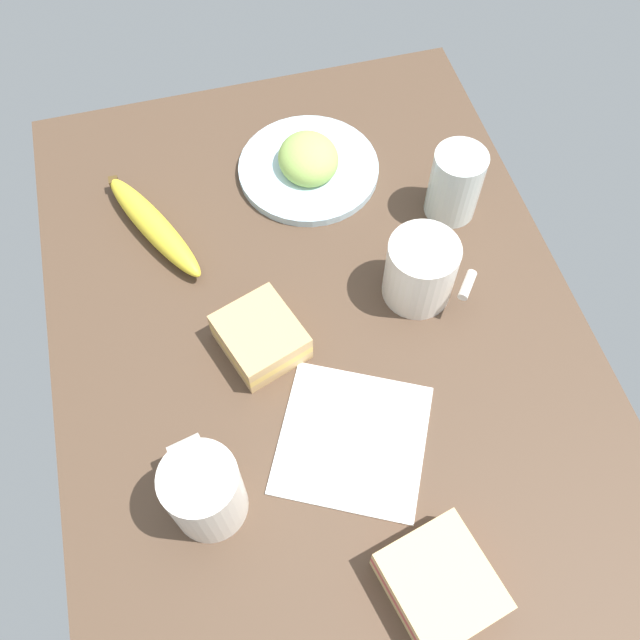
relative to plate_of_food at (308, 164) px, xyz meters
The scene contains 9 objects.
tabletop 25.81cm from the plate_of_food, 168.74° to the left, with size 90.00×64.00×2.00cm, color #4C3828.
plate_of_food is the anchor object (origin of this frame).
coffee_mug_black 47.72cm from the plate_of_food, 153.19° to the left, with size 10.04×7.80×10.13cm.
coffee_mug_milky 24.18cm from the plate_of_food, 160.12° to the right, with size 9.75×10.46×9.08cm.
sandwich_main 56.34cm from the plate_of_food, behind, with size 12.45×11.67×4.40cm.
sandwich_side 28.13cm from the plate_of_food, 154.28° to the left, with size 11.66×11.08×4.40cm.
glass_of_milk 20.33cm from the plate_of_food, 124.02° to the right, with size 6.78×6.78×10.07cm.
banana 22.77cm from the plate_of_food, 103.57° to the left, with size 20.03×12.04×3.56cm.
paper_napkin 39.59cm from the plate_of_food, behind, with size 15.96×15.96×0.30cm, color white.
Camera 1 is at (-38.22, 10.11, 74.21)cm, focal length 38.16 mm.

